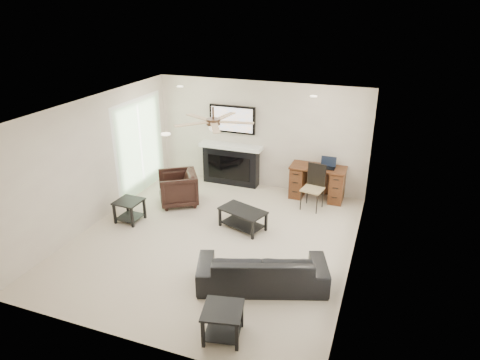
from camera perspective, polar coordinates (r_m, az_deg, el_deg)
The scene contains 10 objects.
room_shell at distance 7.40m, azimuth -2.21°, elevation 3.37°, with size 5.50×5.54×2.52m.
sofa at distance 6.80m, azimuth 2.98°, elevation -11.77°, with size 2.01×0.78×0.59m, color black.
armchair at distance 9.40m, azimuth -8.27°, elevation -1.09°, with size 0.78×0.81×0.73m, color black.
coffee_table at distance 8.39m, azimuth 0.36°, elevation -5.23°, with size 0.90×0.50×0.40m, color black.
end_table_near at distance 5.96m, azimuth -2.30°, elevation -18.49°, with size 0.52×0.52×0.45m, color black.
end_table_left at distance 8.93m, azimuth -14.50°, elevation -3.99°, with size 0.50×0.50×0.45m, color black.
fireplace_unit at distance 10.13m, azimuth -1.26°, elevation 4.52°, with size 1.52×0.34×1.91m, color black.
desk at distance 9.71m, azimuth 10.26°, elevation -0.35°, with size 1.22×0.56×0.76m, color #38180E.
desk_chair at distance 9.17m, azimuth 9.66°, elevation -1.03°, with size 0.42×0.44×0.97m, color black.
laptop at distance 9.48m, azimuth 11.63°, elevation 2.19°, with size 0.33×0.24×0.23m, color black.
Camera 1 is at (2.86, -6.36, 4.17)m, focal length 32.00 mm.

